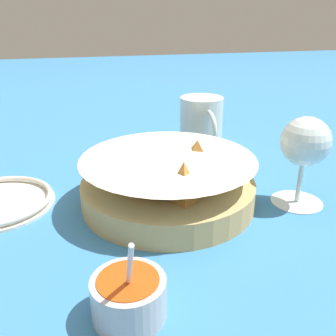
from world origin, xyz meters
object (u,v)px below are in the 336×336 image
object	(u,v)px
sauce_cup	(129,296)
beer_mug	(201,126)
food_basket	(169,183)
wine_glass	(305,145)

from	to	relation	value
sauce_cup	beer_mug	size ratio (longest dim) A/B	0.82
beer_mug	food_basket	bearing A→B (deg)	-29.90
food_basket	sauce_cup	distance (m)	0.24
wine_glass	beer_mug	xyz separation A→B (m)	(-0.27, -0.07, -0.04)
wine_glass	beer_mug	bearing A→B (deg)	-165.55
sauce_cup	beer_mug	distance (m)	0.49
sauce_cup	food_basket	bearing A→B (deg)	156.55
wine_glass	sauce_cup	bearing A→B (deg)	-59.61
sauce_cup	wine_glass	world-z (taller)	wine_glass
food_basket	wine_glass	world-z (taller)	wine_glass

